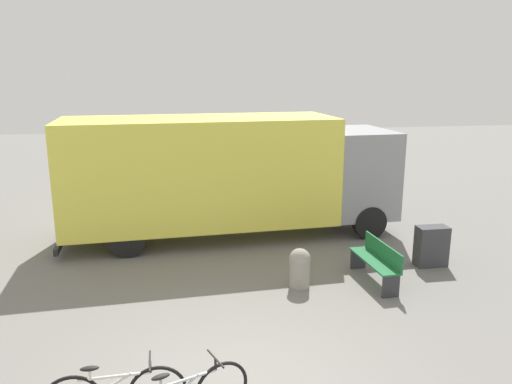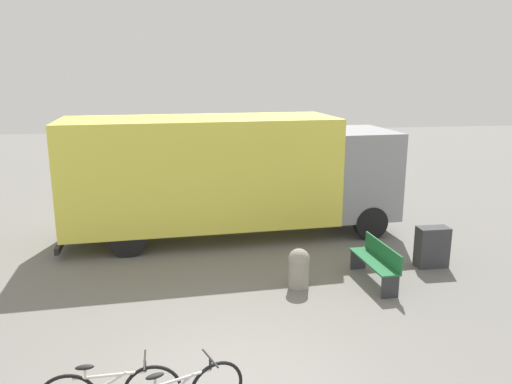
{
  "view_description": "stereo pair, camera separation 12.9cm",
  "coord_description": "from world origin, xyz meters",
  "px_view_note": "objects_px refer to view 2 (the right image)",
  "views": [
    {
      "loc": [
        -0.61,
        -5.75,
        4.15
      ],
      "look_at": [
        1.07,
        4.6,
        1.61
      ],
      "focal_mm": 35.0,
      "sensor_mm": 36.0,
      "label": 1
    },
    {
      "loc": [
        -0.49,
        -5.77,
        4.15
      ],
      "look_at": [
        1.07,
        4.6,
        1.61
      ],
      "focal_mm": 35.0,
      "sensor_mm": 36.0,
      "label": 2
    }
  ],
  "objects_px": {
    "park_bench": "(377,261)",
    "bollard_near_bench": "(299,267)",
    "delivery_truck": "(229,171)",
    "utility_box": "(432,247)"
  },
  "relations": [
    {
      "from": "park_bench",
      "to": "bollard_near_bench",
      "type": "relative_size",
      "value": 1.99
    },
    {
      "from": "park_bench",
      "to": "utility_box",
      "type": "relative_size",
      "value": 1.79
    },
    {
      "from": "delivery_truck",
      "to": "park_bench",
      "type": "height_order",
      "value": "delivery_truck"
    },
    {
      "from": "bollard_near_bench",
      "to": "utility_box",
      "type": "relative_size",
      "value": 0.9
    },
    {
      "from": "bollard_near_bench",
      "to": "utility_box",
      "type": "distance_m",
      "value": 3.18
    },
    {
      "from": "bollard_near_bench",
      "to": "utility_box",
      "type": "xyz_separation_m",
      "value": [
        3.11,
        0.64,
        0.02
      ]
    },
    {
      "from": "utility_box",
      "to": "delivery_truck",
      "type": "bearing_deg",
      "value": 145.91
    },
    {
      "from": "park_bench",
      "to": "bollard_near_bench",
      "type": "height_order",
      "value": "park_bench"
    },
    {
      "from": "delivery_truck",
      "to": "utility_box",
      "type": "bearing_deg",
      "value": -37.38
    },
    {
      "from": "utility_box",
      "to": "park_bench",
      "type": "bearing_deg",
      "value": -157.22
    }
  ]
}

